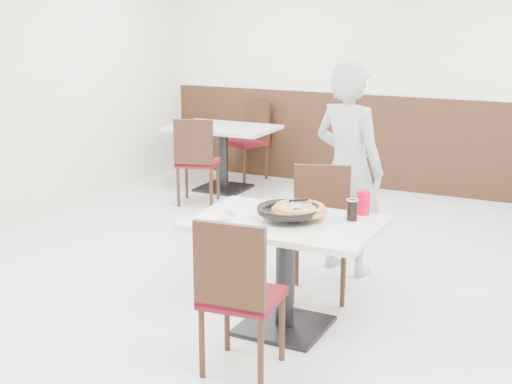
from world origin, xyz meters
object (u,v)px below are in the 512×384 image
at_px(cola_glass, 352,211).
at_px(diner_person, 348,169).
at_px(bg_chair_left_far, 246,141).
at_px(pizza, 299,210).
at_px(bg_table_left, 223,158).
at_px(pizza_pan, 288,214).
at_px(chair_near, 243,293).
at_px(red_cup, 363,203).
at_px(main_table, 285,275).
at_px(side_plate, 216,217).
at_px(bg_chair_left_near, 198,160).
at_px(chair_far, 320,234).

height_order(cola_glass, diner_person, diner_person).
bearing_deg(bg_chair_left_far, pizza, 144.46).
bearing_deg(bg_table_left, pizza_pan, -54.76).
xyz_separation_m(chair_near, red_cup, (0.39, 0.97, 0.35)).
bearing_deg(pizza_pan, cola_glass, 25.84).
bearing_deg(chair_near, diner_person, 85.15).
height_order(red_cup, bg_chair_left_far, bg_chair_left_far).
height_order(main_table, side_plate, side_plate).
xyz_separation_m(side_plate, cola_glass, (0.80, 0.34, 0.06)).
bearing_deg(red_cup, bg_table_left, 132.97).
relative_size(side_plate, bg_chair_left_near, 0.18).
bearing_deg(bg_chair_left_far, diner_person, 153.87).
relative_size(pizza, side_plate, 2.05).
distance_m(cola_glass, red_cup, 0.17).
distance_m(main_table, red_cup, 0.70).
relative_size(chair_far, side_plate, 5.46).
bearing_deg(diner_person, bg_chair_left_far, -32.56).
bearing_deg(bg_chair_left_near, pizza, -65.17).
relative_size(pizza_pan, bg_chair_left_near, 0.34).
height_order(chair_far, side_plate, chair_far).
distance_m(bg_chair_left_near, bg_chair_left_far, 1.26).
height_order(chair_far, pizza_pan, chair_far).
relative_size(chair_near, diner_person, 0.56).
xyz_separation_m(pizza, bg_table_left, (-2.26, 3.07, -0.44)).
relative_size(main_table, bg_chair_left_far, 1.26).
bearing_deg(chair_near, bg_chair_left_far, 111.77).
distance_m(chair_far, pizza_pan, 0.69).
bearing_deg(red_cup, bg_chair_left_near, 140.05).
relative_size(cola_glass, red_cup, 0.81).
bearing_deg(side_plate, pizza_pan, 20.96).
relative_size(red_cup, bg_table_left, 0.13).
relative_size(side_plate, bg_table_left, 0.15).
relative_size(chair_far, bg_chair_left_far, 1.00).
height_order(chair_near, side_plate, chair_near).
height_order(cola_glass, bg_table_left, cola_glass).
distance_m(chair_far, pizza, 0.66).
xyz_separation_m(cola_glass, diner_person, (-0.38, 1.03, 0.03)).
height_order(pizza_pan, diner_person, diner_person).
distance_m(main_table, diner_person, 1.31).
height_order(chair_near, bg_chair_left_near, same).
relative_size(chair_far, pizza_pan, 2.90).
bearing_deg(bg_table_left, main_table, -55.07).
distance_m(chair_near, chair_far, 1.24).
height_order(chair_far, pizza, chair_far).
distance_m(red_cup, diner_person, 0.95).
height_order(side_plate, bg_chair_left_near, bg_chair_left_near).
relative_size(cola_glass, diner_person, 0.08).
xyz_separation_m(pizza_pan, bg_table_left, (-2.21, 3.12, -0.42)).
relative_size(main_table, red_cup, 7.50).
relative_size(diner_person, bg_table_left, 1.41).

